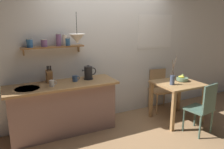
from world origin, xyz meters
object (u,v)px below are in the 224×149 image
at_px(twig_vase, 172,80).
at_px(electric_kettle, 88,73).
at_px(coffee_mug_spare, 75,78).
at_px(fruit_bowl, 182,79).
at_px(pendant_lamp, 77,38).
at_px(dining_chair_near, 203,107).
at_px(knife_block, 49,76).
at_px(dining_chair_far, 160,87).
at_px(dining_table, 177,90).
at_px(coffee_mug_by_sink, 52,83).

xyz_separation_m(twig_vase, electric_kettle, (-1.39, 0.60, 0.14)).
bearing_deg(coffee_mug_spare, electric_kettle, 8.16).
bearing_deg(fruit_bowl, pendant_lamp, 169.92).
xyz_separation_m(dining_chair_near, knife_block, (-2.26, 1.24, 0.50)).
relative_size(knife_block, coffee_mug_spare, 2.31).
bearing_deg(knife_block, dining_chair_near, -28.74).
height_order(dining_chair_far, pendant_lamp, pendant_lamp).
bearing_deg(electric_kettle, coffee_mug_spare, -171.84).
bearing_deg(dining_table, dining_chair_far, 85.48).
relative_size(dining_chair_far, pendant_lamp, 1.79).
bearing_deg(coffee_mug_spare, dining_chair_near, -31.60).
bearing_deg(dining_table, electric_kettle, 160.64).
bearing_deg(coffee_mug_spare, pendant_lamp, -75.63).
xyz_separation_m(dining_chair_near, coffee_mug_spare, (-1.85, 1.14, 0.43)).
bearing_deg(pendant_lamp, dining_chair_far, 5.57).
xyz_separation_m(dining_chair_far, coffee_mug_by_sink, (-2.30, -0.20, 0.44)).
xyz_separation_m(dining_chair_near, coffee_mug_by_sink, (-2.27, 1.01, 0.43)).
bearing_deg(coffee_mug_spare, dining_table, -15.73).
height_order(twig_vase, coffee_mug_spare, twig_vase).
height_order(knife_block, coffee_mug_spare, knife_block).
distance_m(dining_table, fruit_bowl, 0.25).
distance_m(coffee_mug_by_sink, coffee_mug_spare, 0.44).
bearing_deg(pendant_lamp, coffee_mug_spare, 104.37).
bearing_deg(coffee_mug_spare, fruit_bowl, -12.93).
bearing_deg(coffee_mug_by_sink, knife_block, 88.37).
distance_m(twig_vase, knife_block, 2.18).
bearing_deg(electric_kettle, coffee_mug_by_sink, -166.43).
xyz_separation_m(dining_table, knife_block, (-2.25, 0.62, 0.38)).
height_order(dining_table, twig_vase, twig_vase).
distance_m(coffee_mug_spare, pendant_lamp, 0.70).
bearing_deg(dining_table, fruit_bowl, 20.38).
distance_m(dining_table, dining_chair_far, 0.61).
distance_m(dining_table, coffee_mug_spare, 1.93).
bearing_deg(fruit_bowl, electric_kettle, 164.08).
relative_size(fruit_bowl, twig_vase, 0.42).
bearing_deg(dining_chair_far, dining_chair_near, -91.61).
height_order(electric_kettle, knife_block, knife_block).
bearing_deg(electric_kettle, knife_block, 174.37).
bearing_deg(fruit_bowl, twig_vase, -162.32).
height_order(dining_table, dining_chair_far, dining_chair_far).
bearing_deg(fruit_bowl, coffee_mug_by_sink, 172.19).
height_order(fruit_bowl, coffee_mug_by_sink, coffee_mug_by_sink).
distance_m(electric_kettle, coffee_mug_by_sink, 0.70).
distance_m(dining_chair_far, fruit_bowl, 0.62).
distance_m(fruit_bowl, knife_block, 2.48).
bearing_deg(knife_block, coffee_mug_by_sink, -91.63).
xyz_separation_m(dining_table, dining_chair_far, (0.05, 0.59, -0.13)).
relative_size(dining_chair_near, electric_kettle, 3.48).
bearing_deg(dining_chair_far, fruit_bowl, -78.03).
relative_size(dining_chair_near, coffee_mug_by_sink, 7.28).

